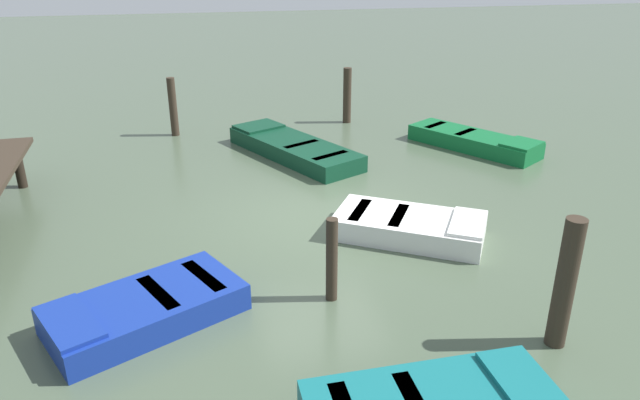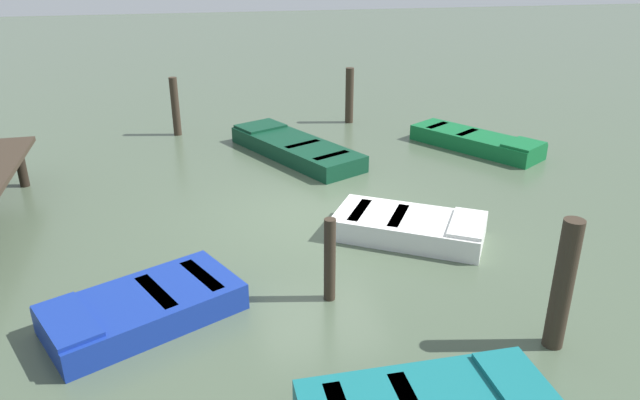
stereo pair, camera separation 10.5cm
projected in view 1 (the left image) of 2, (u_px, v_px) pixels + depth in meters
The scene contains 9 objects.
ground_plane at pixel (320, 216), 11.56m from camera, with size 80.00×80.00×0.00m, color #475642.
rowboat_white at pixel (410, 226), 10.67m from camera, with size 2.49×2.93×0.46m.
rowboat_dark_green at pixel (293, 148), 14.83m from camera, with size 4.16×2.94×0.46m.
rowboat_green at pixel (474, 141), 15.35m from camera, with size 3.43×2.73×0.46m.
rowboat_blue at pixel (144, 308), 8.24m from camera, with size 2.37×2.93×0.46m.
mooring_piling_mid_right at pixel (565, 284), 7.51m from camera, with size 0.26×0.26×1.82m, color #33281E.
mooring_piling_far_left at pixel (332, 260), 8.61m from camera, with size 0.17×0.17×1.31m, color #33281E.
mooring_piling_near_left at pixel (347, 95), 17.45m from camera, with size 0.24×0.24×1.62m, color #33281E.
mooring_piling_mid_left at pixel (173, 107), 16.23m from camera, with size 0.22×0.22×1.60m, color #33281E.
Camera 1 is at (-10.25, 2.26, 4.84)m, focal length 33.30 mm.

